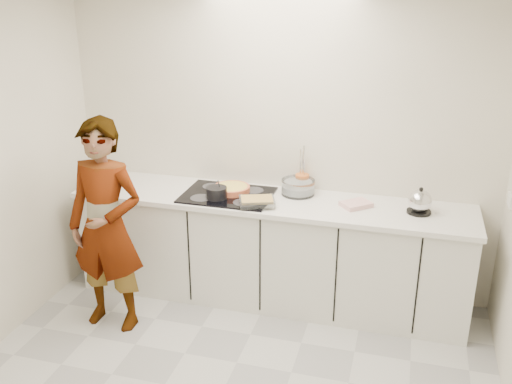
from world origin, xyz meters
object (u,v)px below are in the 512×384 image
(saucepan, at_px, (217,193))
(utensil_crock, at_px, (302,183))
(hob, at_px, (228,195))
(cook, at_px, (106,227))
(mixing_bowl, at_px, (298,188))
(baking_dish, at_px, (257,201))
(kettle, at_px, (420,202))
(tart_dish, at_px, (232,189))

(saucepan, relative_size, utensil_crock, 1.49)
(hob, height_order, saucepan, saucepan)
(hob, xyz_separation_m, saucepan, (-0.06, -0.11, 0.05))
(hob, bearing_deg, cook, -138.16)
(saucepan, distance_m, mixing_bowl, 0.67)
(hob, distance_m, baking_dish, 0.33)
(mixing_bowl, height_order, kettle, kettle)
(cook, bearing_deg, mixing_bowl, 34.78)
(hob, xyz_separation_m, utensil_crock, (0.56, 0.28, 0.06))
(hob, bearing_deg, tart_dish, 76.41)
(saucepan, xyz_separation_m, kettle, (1.57, 0.15, 0.03))
(hob, relative_size, saucepan, 3.39)
(baking_dish, relative_size, kettle, 1.40)
(kettle, relative_size, utensil_crock, 1.61)
(tart_dish, bearing_deg, hob, -103.59)
(tart_dish, distance_m, utensil_crock, 0.59)
(tart_dish, distance_m, cook, 1.06)
(tart_dish, bearing_deg, utensil_crock, 21.44)
(tart_dish, bearing_deg, cook, -136.15)
(utensil_crock, relative_size, cook, 0.09)
(saucepan, height_order, mixing_bowl, saucepan)
(mixing_bowl, bearing_deg, tart_dish, -166.85)
(hob, distance_m, utensil_crock, 0.63)
(hob, distance_m, saucepan, 0.13)
(utensil_crock, height_order, cook, cook)
(saucepan, height_order, utensil_crock, saucepan)
(baking_dish, bearing_deg, hob, 152.03)
(tart_dish, height_order, mixing_bowl, mixing_bowl)
(baking_dish, bearing_deg, cook, -153.79)
(tart_dish, height_order, saucepan, saucepan)
(saucepan, xyz_separation_m, baking_dish, (0.35, -0.05, -0.02))
(cook, bearing_deg, tart_dish, 45.18)
(baking_dish, height_order, utensil_crock, utensil_crock)
(utensil_crock, bearing_deg, baking_dish, -121.97)
(saucepan, bearing_deg, utensil_crock, 31.97)
(saucepan, distance_m, baking_dish, 0.35)
(utensil_crock, bearing_deg, tart_dish, -158.56)
(hob, relative_size, utensil_crock, 5.04)
(hob, height_order, utensil_crock, utensil_crock)
(mixing_bowl, distance_m, utensil_crock, 0.09)
(mixing_bowl, bearing_deg, utensil_crock, 80.37)
(tart_dish, distance_m, mixing_bowl, 0.55)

